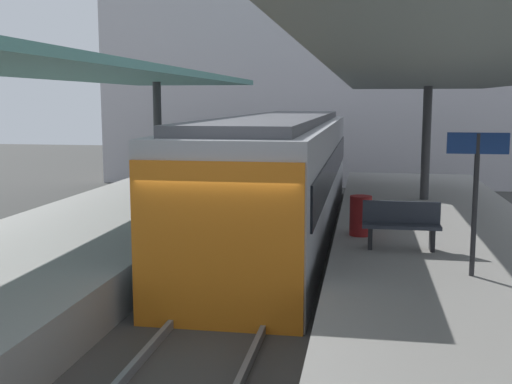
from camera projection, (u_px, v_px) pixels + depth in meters
The scene contains 13 objects.
ground_plane at pixel (231, 320), 10.76m from camera, with size 80.00×80.00×0.00m, color #383835.
platform_left at pixel (22, 281), 11.33m from camera, with size 4.40×28.00×1.00m, color gray.
platform_right at pixel (466, 304), 10.06m from camera, with size 4.40×28.00×1.00m, color gray.
track_ballast at pixel (231, 315), 10.75m from camera, with size 3.20×28.00×0.20m, color #423F3D.
rail_near_side at pixel (190, 303), 10.85m from camera, with size 0.08×28.00×0.14m, color slate.
rail_far_side at pixel (273, 307), 10.61m from camera, with size 0.08×28.00×0.14m, color slate.
commuter_train at pixel (282, 175), 16.86m from camera, with size 2.78×15.13×3.10m.
canopy_left at pixel (51, 70), 12.16m from camera, with size 4.18×21.00×3.38m.
canopy_right at pixel (463, 76), 10.91m from camera, with size 4.18×21.00×3.23m.
platform_bench at pixel (401, 224), 11.59m from camera, with size 1.40×0.41×0.86m.
platform_sign at pixel (477, 171), 9.62m from camera, with size 0.90×0.08×2.21m.
litter_bin at pixel (361, 216), 12.75m from camera, with size 0.44×0.44×0.80m, color maroon.
station_building_backdrop at pixel (308, 61), 29.58m from camera, with size 18.00×6.00×11.00m, color #B7B2B7.
Camera 1 is at (2.17, -10.12, 3.68)m, focal length 44.68 mm.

